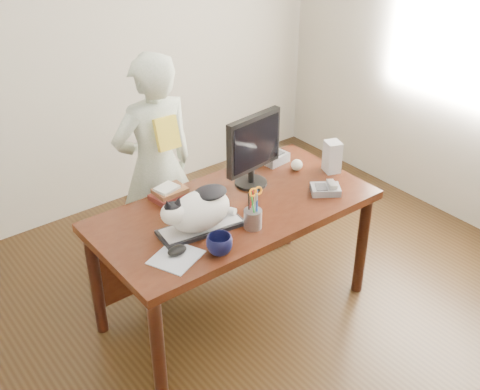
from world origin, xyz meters
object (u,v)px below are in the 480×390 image
object	(u,v)px
keyboard	(201,227)
monitor	(253,147)
cat	(198,210)
baseball	(297,165)
book_stack	(169,193)
desk	(227,223)
speaker	(332,157)
pen_cup	(253,217)
coffee_mug	(219,245)
calculator	(269,155)
phone	(326,189)
person	(156,168)
mouse	(177,250)

from	to	relation	value
keyboard	monitor	world-z (taller)	monitor
cat	monitor	world-z (taller)	monitor
keyboard	baseball	world-z (taller)	baseball
book_stack	monitor	bearing A→B (deg)	-26.93
desk	speaker	size ratio (longest dim) A/B	8.05
pen_cup	coffee_mug	size ratio (longest dim) A/B	1.88
calculator	phone	bearing A→B (deg)	-96.80
cat	coffee_mug	bearing A→B (deg)	-90.26
person	baseball	bearing A→B (deg)	142.82
coffee_mug	calculator	world-z (taller)	coffee_mug
calculator	baseball	bearing A→B (deg)	-83.79
cat	coffee_mug	xyz separation A→B (m)	(-0.03, -0.23, -0.08)
pen_cup	book_stack	xyz separation A→B (m)	(-0.19, 0.54, -0.04)
mouse	monitor	bearing A→B (deg)	-0.28
monitor	book_stack	size ratio (longest dim) A/B	2.06
keyboard	book_stack	bearing A→B (deg)	91.18
pen_cup	keyboard	bearing A→B (deg)	146.75
cat	phone	distance (m)	0.83
keyboard	calculator	distance (m)	0.90
pen_cup	monitor	bearing A→B (deg)	50.96
calculator	person	xyz separation A→B (m)	(-0.64, 0.36, -0.03)
monitor	mouse	world-z (taller)	monitor
cat	monitor	size ratio (longest dim) A/B	1.02
person	calculator	bearing A→B (deg)	153.38
phone	baseball	xyz separation A→B (m)	(0.05, 0.31, 0.01)
pen_cup	baseball	distance (m)	0.71
keyboard	phone	xyz separation A→B (m)	(0.80, -0.13, 0.01)
desk	person	world-z (taller)	person
speaker	pen_cup	bearing A→B (deg)	-146.43
desk	person	distance (m)	0.63
monitor	baseball	xyz separation A→B (m)	(0.33, -0.02, -0.22)
monitor	person	bearing A→B (deg)	115.45
keyboard	cat	distance (m)	0.12
mouse	coffee_mug	size ratio (longest dim) A/B	0.94
phone	baseball	bearing A→B (deg)	115.33
pen_cup	speaker	bearing A→B (deg)	13.78
phone	calculator	size ratio (longest dim) A/B	0.89
monitor	baseball	size ratio (longest dim) A/B	6.23
speaker	mouse	bearing A→B (deg)	-153.34
keyboard	person	distance (m)	0.77
desk	baseball	distance (m)	0.60
coffee_mug	baseball	xyz separation A→B (m)	(0.90, 0.41, -0.02)
desk	pen_cup	bearing A→B (deg)	-99.21
keyboard	cat	size ratio (longest dim) A/B	1.05
cat	person	world-z (taller)	person
desk	mouse	bearing A→B (deg)	-152.46
keyboard	baseball	size ratio (longest dim) A/B	6.67
pen_cup	phone	world-z (taller)	pen_cup
speaker	keyboard	bearing A→B (deg)	-157.94
monitor	coffee_mug	xyz separation A→B (m)	(-0.57, -0.43, -0.20)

